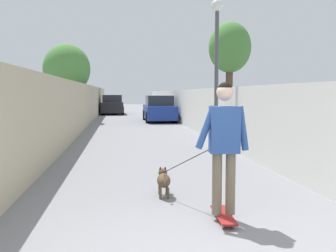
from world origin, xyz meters
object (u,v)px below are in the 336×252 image
object	(u,v)px
tree_left_near	(67,69)
car_near	(159,109)
dog	(164,180)
lamp_post	(217,48)
person_skateboarder	(224,138)
car_far	(113,105)
skateboard	(223,215)
tree_right_mid	(230,49)

from	to	relation	value
tree_left_near	car_near	xyz separation A→B (m)	(0.10, -5.34, -2.35)
tree_left_near	car_near	world-z (taller)	tree_left_near
tree_left_near	dog	world-z (taller)	tree_left_near
lamp_post	person_skateboarder	bearing A→B (deg)	166.37
tree_left_near	car_far	world-z (taller)	tree_left_near
person_skateboarder	car_far	size ratio (longest dim) A/B	0.44
lamp_post	car_near	size ratio (longest dim) A/B	1.08
skateboard	dog	size ratio (longest dim) A/B	0.51
tree_left_near	car_near	bearing A→B (deg)	-88.93
lamp_post	dog	bearing A→B (deg)	156.85
car_far	lamp_post	bearing A→B (deg)	-169.56
lamp_post	dog	world-z (taller)	lamp_post
tree_left_near	car_far	xyz separation A→B (m)	(8.19, -2.40, -2.35)
lamp_post	person_skateboarder	xyz separation A→B (m)	(-6.42, 1.56, -1.94)
tree_right_mid	person_skateboarder	bearing A→B (deg)	163.23
tree_left_near	car_near	distance (m)	5.83
dog	skateboard	bearing A→B (deg)	-152.63
tree_left_near	person_skateboarder	distance (m)	18.10
dog	car_far	world-z (taller)	car_far
tree_right_mid	dog	world-z (taller)	tree_right_mid
person_skateboarder	dog	distance (m)	1.64
tree_left_near	person_skateboarder	size ratio (longest dim) A/B	2.58
person_skateboarder	dog	bearing A→B (deg)	27.37
tree_left_near	car_far	distance (m)	8.85
tree_right_mid	car_near	xyz separation A→B (m)	(6.10, 2.50, -2.89)
car_far	tree_right_mid	bearing A→B (deg)	-159.03
tree_left_near	skateboard	size ratio (longest dim) A/B	5.54
lamp_post	person_skateboarder	distance (m)	6.89
person_skateboarder	car_far	xyz separation A→B (m)	(25.64, 1.98, -0.39)
person_skateboarder	car_far	world-z (taller)	person_skateboarder
tree_right_mid	dog	bearing A→B (deg)	158.08
person_skateboarder	lamp_post	bearing A→B (deg)	-13.63
car_far	person_skateboarder	bearing A→B (deg)	-175.57
dog	car_near	size ratio (longest dim) A/B	0.38
skateboard	person_skateboarder	size ratio (longest dim) A/B	0.46
tree_right_mid	person_skateboarder	distance (m)	12.22
lamp_post	car_near	bearing A→B (deg)	3.08
lamp_post	dog	xyz separation A→B (m)	(-5.16, 2.21, -2.77)
tree_right_mid	car_near	distance (m)	7.20
dog	lamp_post	bearing A→B (deg)	-23.15
tree_right_mid	car_far	distance (m)	15.46
tree_left_near	tree_right_mid	xyz separation A→B (m)	(-6.00, -7.83, 0.54)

